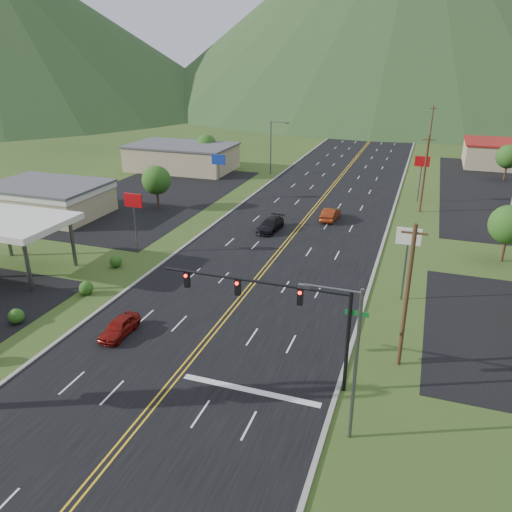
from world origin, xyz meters
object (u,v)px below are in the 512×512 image
(gas_canopy, at_px, (12,224))
(car_dark_mid, at_px, (270,225))
(traffic_signal, at_px, (284,304))
(car_red_near, at_px, (119,327))
(streetlight_west, at_px, (273,144))
(car_red_far, at_px, (330,214))
(streetlight_east, at_px, (350,355))

(gas_canopy, xyz_separation_m, car_dark_mid, (19.11, 19.12, -4.15))
(gas_canopy, distance_m, car_dark_mid, 27.35)
(traffic_signal, xyz_separation_m, car_red_near, (-12.88, 1.07, -4.66))
(traffic_signal, height_order, streetlight_west, streetlight_west)
(car_dark_mid, xyz_separation_m, car_red_far, (5.89, 6.38, 0.04))
(traffic_signal, relative_size, car_red_far, 2.83)
(streetlight_west, relative_size, gas_canopy, 0.90)
(streetlight_west, bearing_deg, car_red_near, -84.51)
(streetlight_west, distance_m, car_red_far, 27.22)
(traffic_signal, height_order, gas_canopy, traffic_signal)
(car_red_near, relative_size, car_dark_mid, 0.80)
(traffic_signal, distance_m, car_dark_mid, 29.07)
(car_red_far, bearing_deg, gas_canopy, 49.05)
(traffic_signal, distance_m, gas_canopy, 29.59)
(gas_canopy, relative_size, car_red_near, 2.53)
(traffic_signal, relative_size, gas_canopy, 1.31)
(gas_canopy, xyz_separation_m, car_red_far, (25.00, 25.50, -4.11))
(traffic_signal, distance_m, car_red_near, 13.74)
(streetlight_east, bearing_deg, car_dark_mid, 114.33)
(streetlight_west, xyz_separation_m, car_dark_mid, (8.79, -28.88, -4.46))
(streetlight_west, height_order, gas_canopy, streetlight_west)
(streetlight_east, relative_size, car_dark_mid, 1.81)
(car_red_near, bearing_deg, traffic_signal, -5.13)
(traffic_signal, relative_size, streetlight_west, 1.46)
(streetlight_west, distance_m, gas_canopy, 49.10)
(streetlight_east, bearing_deg, car_red_far, 102.30)
(streetlight_east, height_order, car_red_far, streetlight_east)
(car_red_far, bearing_deg, car_red_near, 77.32)
(car_dark_mid, relative_size, car_red_far, 1.07)
(car_red_near, height_order, car_red_far, car_red_far)
(car_red_near, bearing_deg, streetlight_east, -16.45)
(traffic_signal, height_order, car_red_near, traffic_signal)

